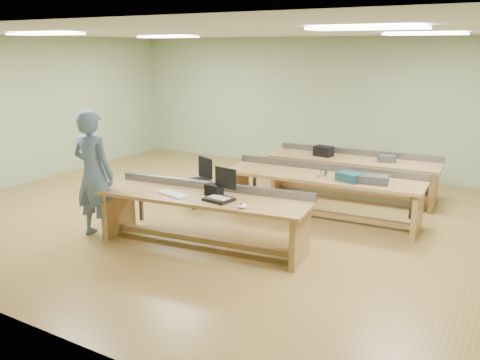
{
  "coord_description": "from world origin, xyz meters",
  "views": [
    {
      "loc": [
        4.16,
        -6.94,
        2.79
      ],
      "look_at": [
        0.43,
        -0.6,
        0.85
      ],
      "focal_mm": 38.0,
      "sensor_mm": 36.0,
      "label": 1
    }
  ],
  "objects_px": {
    "laptop_base": "(219,199)",
    "camera_bag": "(214,190)",
    "person": "(94,174)",
    "mug": "(324,173)",
    "parts_bin_teal": "(350,177)",
    "parts_bin_grey": "(374,179)",
    "workbench_mid": "(322,186)",
    "workbench_back": "(353,168)",
    "drinks_can": "(323,174)",
    "workbench_front": "(204,208)",
    "task_chair": "(199,188)"
  },
  "relations": [
    {
      "from": "workbench_front",
      "to": "person",
      "type": "bearing_deg",
      "value": -170.52
    },
    {
      "from": "workbench_front",
      "to": "mug",
      "type": "height_order",
      "value": "workbench_front"
    },
    {
      "from": "parts_bin_grey",
      "to": "mug",
      "type": "bearing_deg",
      "value": 178.46
    },
    {
      "from": "camera_bag",
      "to": "mug",
      "type": "bearing_deg",
      "value": 72.11
    },
    {
      "from": "workbench_back",
      "to": "parts_bin_grey",
      "type": "height_order",
      "value": "parts_bin_grey"
    },
    {
      "from": "workbench_mid",
      "to": "laptop_base",
      "type": "relative_size",
      "value": 9.04
    },
    {
      "from": "workbench_mid",
      "to": "parts_bin_grey",
      "type": "distance_m",
      "value": 0.91
    },
    {
      "from": "laptop_base",
      "to": "parts_bin_grey",
      "type": "bearing_deg",
      "value": 60.32
    },
    {
      "from": "mug",
      "to": "drinks_can",
      "type": "height_order",
      "value": "drinks_can"
    },
    {
      "from": "laptop_base",
      "to": "mug",
      "type": "bearing_deg",
      "value": 78.45
    },
    {
      "from": "person",
      "to": "laptop_base",
      "type": "bearing_deg",
      "value": -171.29
    },
    {
      "from": "workbench_front",
      "to": "camera_bag",
      "type": "height_order",
      "value": "camera_bag"
    },
    {
      "from": "person",
      "to": "parts_bin_teal",
      "type": "relative_size",
      "value": 5.15
    },
    {
      "from": "drinks_can",
      "to": "parts_bin_grey",
      "type": "bearing_deg",
      "value": 7.24
    },
    {
      "from": "camera_bag",
      "to": "parts_bin_teal",
      "type": "height_order",
      "value": "camera_bag"
    },
    {
      "from": "parts_bin_teal",
      "to": "drinks_can",
      "type": "height_order",
      "value": "parts_bin_teal"
    },
    {
      "from": "workbench_mid",
      "to": "person",
      "type": "height_order",
      "value": "person"
    },
    {
      "from": "parts_bin_teal",
      "to": "person",
      "type": "bearing_deg",
      "value": -143.61
    },
    {
      "from": "drinks_can",
      "to": "workbench_front",
      "type": "bearing_deg",
      "value": -120.94
    },
    {
      "from": "parts_bin_teal",
      "to": "parts_bin_grey",
      "type": "relative_size",
      "value": 0.85
    },
    {
      "from": "parts_bin_teal",
      "to": "mug",
      "type": "relative_size",
      "value": 2.98
    },
    {
      "from": "parts_bin_grey",
      "to": "drinks_can",
      "type": "distance_m",
      "value": 0.8
    },
    {
      "from": "person",
      "to": "parts_bin_grey",
      "type": "bearing_deg",
      "value": -148.45
    },
    {
      "from": "workbench_mid",
      "to": "parts_bin_teal",
      "type": "relative_size",
      "value": 8.91
    },
    {
      "from": "camera_bag",
      "to": "mug",
      "type": "relative_size",
      "value": 1.91
    },
    {
      "from": "workbench_back",
      "to": "task_chair",
      "type": "distance_m",
      "value": 2.94
    },
    {
      "from": "camera_bag",
      "to": "task_chair",
      "type": "distance_m",
      "value": 2.0
    },
    {
      "from": "person",
      "to": "workbench_mid",
      "type": "bearing_deg",
      "value": -139.55
    },
    {
      "from": "laptop_base",
      "to": "camera_bag",
      "type": "xyz_separation_m",
      "value": [
        -0.19,
        0.17,
        0.06
      ]
    },
    {
      "from": "task_chair",
      "to": "drinks_can",
      "type": "relative_size",
      "value": 7.65
    },
    {
      "from": "laptop_base",
      "to": "mug",
      "type": "relative_size",
      "value": 2.94
    },
    {
      "from": "laptop_base",
      "to": "mug",
      "type": "height_order",
      "value": "mug"
    },
    {
      "from": "workbench_mid",
      "to": "drinks_can",
      "type": "bearing_deg",
      "value": -70.79
    },
    {
      "from": "task_chair",
      "to": "mug",
      "type": "xyz_separation_m",
      "value": [
        2.21,
        0.39,
        0.48
      ]
    },
    {
      "from": "parts_bin_teal",
      "to": "parts_bin_grey",
      "type": "xyz_separation_m",
      "value": [
        0.36,
        0.07,
        -0.01
      ]
    },
    {
      "from": "task_chair",
      "to": "parts_bin_teal",
      "type": "xyz_separation_m",
      "value": [
        2.68,
        0.3,
        0.5
      ]
    },
    {
      "from": "parts_bin_teal",
      "to": "parts_bin_grey",
      "type": "height_order",
      "value": "parts_bin_teal"
    },
    {
      "from": "workbench_back",
      "to": "person",
      "type": "relative_size",
      "value": 1.66
    },
    {
      "from": "laptop_base",
      "to": "camera_bag",
      "type": "distance_m",
      "value": 0.26
    },
    {
      "from": "workbench_front",
      "to": "parts_bin_grey",
      "type": "distance_m",
      "value": 2.67
    },
    {
      "from": "camera_bag",
      "to": "parts_bin_teal",
      "type": "bearing_deg",
      "value": 60.16
    },
    {
      "from": "camera_bag",
      "to": "parts_bin_teal",
      "type": "distance_m",
      "value": 2.23
    },
    {
      "from": "workbench_front",
      "to": "mug",
      "type": "bearing_deg",
      "value": 54.13
    },
    {
      "from": "parts_bin_grey",
      "to": "person",
      "type": "bearing_deg",
      "value": -145.71
    },
    {
      "from": "workbench_back",
      "to": "person",
      "type": "height_order",
      "value": "person"
    },
    {
      "from": "drinks_can",
      "to": "workbench_mid",
      "type": "bearing_deg",
      "value": 112.89
    },
    {
      "from": "person",
      "to": "mug",
      "type": "bearing_deg",
      "value": -140.71
    },
    {
      "from": "laptop_base",
      "to": "parts_bin_grey",
      "type": "relative_size",
      "value": 0.83
    },
    {
      "from": "workbench_mid",
      "to": "parts_bin_grey",
      "type": "xyz_separation_m",
      "value": [
        0.87,
        -0.08,
        0.24
      ]
    },
    {
      "from": "mug",
      "to": "workbench_back",
      "type": "bearing_deg",
      "value": 90.24
    }
  ]
}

